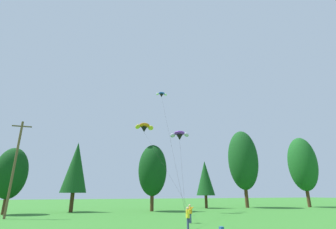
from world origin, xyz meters
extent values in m
cylinder|color=#472D19|center=(-19.33, 40.28, 1.12)|extent=(0.53, 0.53, 2.23)
ellipsoid|color=#0F3D14|center=(-19.33, 40.28, 5.40)|extent=(4.20, 4.20, 6.98)
cylinder|color=#472D19|center=(-11.07, 42.32, 1.38)|extent=(0.57, 0.57, 2.75)
cone|color=#144719|center=(-11.07, 42.32, 6.67)|extent=(3.93, 3.93, 7.84)
cylinder|color=#472D19|center=(0.95, 40.29, 1.31)|extent=(0.56, 0.56, 2.62)
ellipsoid|color=#0F3D14|center=(0.95, 40.29, 6.35)|extent=(4.62, 4.62, 8.20)
cylinder|color=#472D19|center=(12.65, 44.97, 1.14)|extent=(0.53, 0.53, 2.28)
cone|color=#144719|center=(12.65, 44.97, 5.52)|extent=(3.53, 3.53, 6.48)
cylinder|color=#472D19|center=(20.85, 43.87, 1.90)|extent=(0.67, 0.67, 3.80)
ellipsoid|color=#144719|center=(20.85, 43.87, 9.21)|extent=(5.89, 5.89, 11.90)
cylinder|color=#472D19|center=(33.89, 41.71, 1.77)|extent=(0.65, 0.65, 3.55)
ellipsoid|color=#19561E|center=(33.89, 41.71, 8.60)|extent=(5.62, 5.62, 11.11)
cylinder|color=brown|center=(-17.41, 33.93, 5.62)|extent=(0.26, 0.26, 11.24)
cube|color=brown|center=(-17.41, 33.93, 10.64)|extent=(2.20, 0.14, 0.14)
cylinder|color=navy|center=(-0.86, 20.42, 0.42)|extent=(0.15, 0.15, 0.84)
cylinder|color=navy|center=(-0.83, 20.62, 0.42)|extent=(0.15, 0.15, 0.84)
cube|color=yellow|center=(-0.85, 20.52, 1.14)|extent=(0.30, 0.42, 0.60)
sphere|color=tan|center=(-0.85, 20.52, 1.58)|extent=(0.22, 0.22, 0.22)
cylinder|color=yellow|center=(-0.89, 20.28, 1.17)|extent=(0.21, 0.12, 0.57)
cylinder|color=yellow|center=(-0.81, 20.76, 1.17)|extent=(0.21, 0.12, 0.57)
cylinder|color=navy|center=(0.92, 24.23, 0.42)|extent=(0.17, 0.17, 0.84)
cylinder|color=navy|center=(0.85, 24.42, 0.42)|extent=(0.17, 0.17, 0.84)
cube|color=orange|center=(0.89, 24.32, 1.14)|extent=(0.36, 0.44, 0.60)
sphere|color=tan|center=(0.89, 24.32, 1.58)|extent=(0.22, 0.22, 0.22)
cylinder|color=orange|center=(0.98, 24.10, 1.30)|extent=(0.52, 0.27, 0.35)
cylinder|color=orange|center=(0.80, 24.55, 1.30)|extent=(0.52, 0.27, 0.35)
ellipsoid|color=blue|center=(2.15, 39.46, 19.83)|extent=(1.22, 0.86, 0.48)
ellipsoid|color=white|center=(2.86, 39.37, 19.63)|extent=(0.64, 0.68, 0.60)
ellipsoid|color=white|center=(1.43, 39.54, 19.63)|extent=(0.72, 0.69, 0.60)
cone|color=black|center=(2.15, 39.52, 19.39)|extent=(0.71, 0.71, 0.55)
cylinder|color=black|center=(0.57, 30.04, 10.15)|extent=(3.19, 18.98, 17.93)
ellipsoid|color=orange|center=(-0.59, 40.57, 13.88)|extent=(1.93, 1.44, 1.07)
ellipsoid|color=yellow|center=(0.57, 40.65, 13.55)|extent=(1.22, 1.18, 1.20)
ellipsoid|color=yellow|center=(-1.75, 40.49, 13.55)|extent=(1.13, 1.19, 1.20)
cone|color=black|center=(-0.60, 40.69, 13.16)|extent=(1.11, 1.11, 0.89)
cylinder|color=black|center=(-0.02, 32.44, 7.17)|extent=(1.17, 16.50, 11.11)
ellipsoid|color=purple|center=(4.20, 35.99, 11.79)|extent=(2.05, 1.80, 0.88)
ellipsoid|color=silver|center=(5.16, 35.48, 11.49)|extent=(1.15, 1.20, 1.03)
ellipsoid|color=silver|center=(3.24, 36.51, 11.49)|extent=(1.21, 1.22, 1.03)
cone|color=black|center=(4.25, 36.08, 11.12)|extent=(1.32, 1.32, 0.84)
cylinder|color=black|center=(1.61, 28.32, 5.95)|extent=(5.28, 15.54, 9.52)
camera|label=1|loc=(-8.58, 0.99, 2.80)|focal=25.66mm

